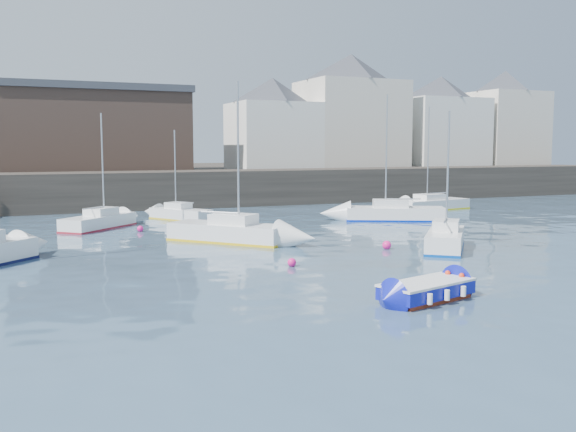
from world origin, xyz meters
name	(u,v)px	position (x,y,z in m)	size (l,w,h in m)	color
water	(427,294)	(0.00, 0.00, 0.00)	(220.00, 220.00, 0.00)	#2D4760
quay_wall	(180,189)	(0.00, 35.00, 1.50)	(90.00, 5.00, 3.00)	#28231E
land_strip	(141,180)	(0.00, 53.00, 1.40)	(90.00, 32.00, 2.80)	#28231E
bldg_east_a	(351,111)	(20.00, 42.00, 8.81)	(13.36, 13.36, 11.80)	beige
bldg_east_b	(440,121)	(31.00, 41.50, 7.87)	(11.88, 11.88, 9.95)	white
bldg_east_c	(504,118)	(40.00, 41.50, 8.37)	(11.14, 11.14, 10.95)	beige
bldg_east_d	(273,123)	(11.00, 41.50, 7.36)	(11.14, 11.14, 8.95)	white
warehouse	(93,129)	(-6.00, 43.00, 6.62)	(16.40, 10.40, 7.60)	#3D2D26
blue_dinghy	(427,290)	(-0.52, -0.73, 0.36)	(3.66, 2.32, 0.65)	maroon
sailboat_b	(229,232)	(-2.43, 14.29, 0.54)	(5.84, 6.24, 8.35)	white
sailboat_c	(445,239)	(6.58, 7.74, 0.52)	(4.56, 4.98, 6.75)	white
sailboat_d	(394,213)	(11.08, 19.37, 0.52)	(6.93, 4.87, 8.52)	white
sailboat_f	(180,214)	(-2.29, 25.51, 0.43)	(3.76, 4.83, 6.16)	white
sailboat_g	(432,204)	(18.00, 24.64, 0.46)	(6.69, 3.12, 8.15)	white
sailboat_h	(99,221)	(-8.05, 22.77, 0.46)	(5.08, 5.17, 7.07)	white
buoy_near	(292,266)	(-2.16, 6.53, 0.00)	(0.37, 0.37, 0.37)	#FF1A80
buoy_mid	(387,249)	(3.97, 8.92, 0.00)	(0.44, 0.44, 0.44)	#FF1A80
buoy_far	(140,232)	(-5.99, 20.32, 0.00)	(0.37, 0.37, 0.37)	#FF1A80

